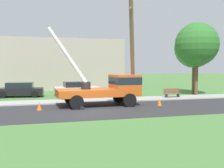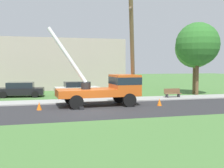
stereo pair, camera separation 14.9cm
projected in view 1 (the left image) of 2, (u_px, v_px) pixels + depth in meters
name	position (u px, v px, depth m)	size (l,w,h in m)	color
ground_plane	(69.00, 93.00, 30.67)	(120.00, 120.00, 0.00)	#477538
road_asphalt	(90.00, 110.00, 19.14)	(80.00, 7.10, 0.01)	#2B2B2D
sidewalk_strip	(79.00, 101.00, 23.77)	(80.00, 2.55, 0.10)	#9E9E99
utility_truck	(109.00, 87.00, 21.45)	(6.85, 3.21, 5.98)	#C65119
leaning_utility_pole	(132.00, 49.00, 22.02)	(1.83, 3.70, 8.48)	brown
traffic_cone_ahead	(159.00, 102.00, 21.34)	(0.36, 0.36, 0.56)	orange
traffic_cone_behind	(39.00, 106.00, 19.21)	(0.36, 0.36, 0.56)	orange
parked_sedan_black	(20.00, 90.00, 27.17)	(4.55, 2.29, 1.42)	black
parked_sedan_white	(77.00, 89.00, 28.44)	(4.50, 2.19, 1.42)	silver
park_bench	(172.00, 93.00, 26.14)	(1.60, 0.45, 0.90)	brown
roadside_tree_near	(197.00, 44.00, 28.74)	(4.46, 4.46, 7.46)	brown
roadside_tree_far	(194.00, 48.00, 29.75)	(4.17, 4.17, 6.98)	brown
lowrise_building_backdrop	(52.00, 64.00, 36.39)	(18.00, 6.00, 6.40)	#A5998C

